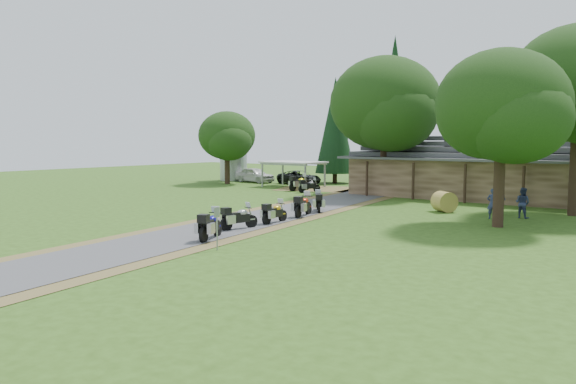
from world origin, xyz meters
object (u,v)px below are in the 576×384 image
Objects in this scene: silo at (233,153)px; motorcycle_row_e at (318,201)px; motorcycle_row_d at (303,204)px; motorcycle_row_b at (239,216)px; car_white_sedan at (255,173)px; motorcycle_carport_b at (309,185)px; carport at (293,174)px; motorcycle_carport_a at (300,182)px; hay_bale at (444,202)px; lodge at (486,167)px; motorcycle_row_c at (275,212)px; car_dark_suv at (299,174)px; motorcycle_row_a at (211,224)px.

motorcycle_row_e is (22.67, -16.58, -2.38)m from silo.
motorcycle_row_d is at bearing 156.33° from motorcycle_row_e.
car_white_sedan is at bearing 53.32° from motorcycle_row_b.
motorcycle_row_e is 1.07× the size of motorcycle_carport_b.
carport is at bearing 23.91° from motorcycle_row_d.
hay_bale is at bearing -101.71° from motorcycle_carport_a.
lodge reaches higher than motorcycle_carport_a.
motorcycle_row_c is at bearing -118.33° from hay_bale.
silo is 2.86× the size of motorcycle_carport_a.
car_dark_suv is 2.54× the size of motorcycle_carport_a.
lodge reaches higher than motorcycle_carport_b.
motorcycle_row_a is at bearing 151.78° from motorcycle_row_e.
motorcycle_carport_b is (4.42, -3.60, -0.60)m from carport.
motorcycle_row_b is (23.43, -24.88, -2.38)m from silo.
car_dark_suv is at bearing -74.84° from car_white_sedan.
motorcycle_row_b is 1.51× the size of hay_bale.
motorcycle_row_c is at bearing -55.63° from carport.
car_white_sedan is 1.10× the size of car_dark_suv.
silo is 2.89× the size of motorcycle_row_d.
motorcycle_row_e is at bearing -124.09° from car_white_sedan.
carport reaches higher than car_white_sedan.
car_dark_suv is at bearing 69.62° from motorcycle_carport_b.
motorcycle_row_b is at bearing -59.34° from carport.
motorcycle_carport_b is at bearing 26.88° from motorcycle_row_c.
motorcycle_row_b is 5.90m from motorcycle_row_d.
motorcycle_row_e is at bearing 6.86° from motorcycle_row_c.
motorcycle_row_e is at bearing -14.34° from motorcycle_row_a.
motorcycle_row_b is at bearing 167.47° from motorcycle_row_d.
motorcycle_row_e is (-5.67, -14.84, -1.78)m from lodge.
lodge is 26.42m from motorcycle_row_a.
carport is at bearing 4.96° from motorcycle_row_e.
car_dark_suv is at bearing 46.36° from motorcycle_carport_a.
carport reaches higher than motorcycle_carport_a.
motorcycle_row_d is at bearing 3.72° from motorcycle_row_c.
motorcycle_carport_a reaches higher than motorcycle_row_d.
lodge is 15.77m from motorcycle_carport_a.
motorcycle_row_b is (19.75, -24.18, -0.33)m from car_white_sedan.
car_white_sedan is at bearing 156.25° from hay_bale.
motorcycle_carport_a is at bearing 3.89° from motorcycle_row_a.
motorcycle_row_c is 17.94m from motorcycle_carport_b.
motorcycle_row_e is (-1.68, 11.22, -0.05)m from motorcycle_row_a.
car_white_sedan is 26.76m from motorcycle_row_d.
carport is 20.62m from motorcycle_row_d.
motorcycle_row_e is (13.75, -16.74, -0.37)m from car_dark_suv.
motorcycle_row_e is 1.51× the size of hay_bale.
motorcycle_row_a is at bearing -60.73° from carport.
carport is 7.07m from car_white_sedan.
hay_bale is (5.64, 13.00, -0.02)m from motorcycle_row_b.
car_dark_suv is 23.48m from hay_bale.
silo is at bearing 85.02° from car_white_sedan.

